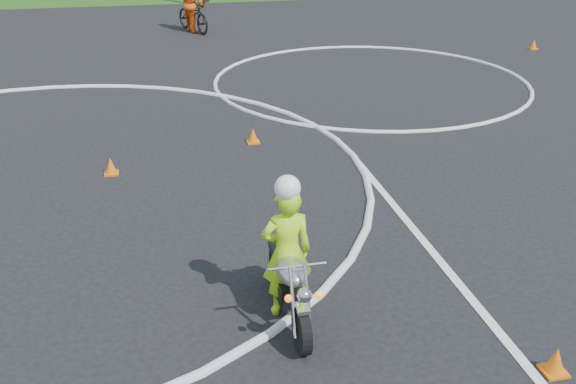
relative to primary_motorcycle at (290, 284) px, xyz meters
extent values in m
torus|color=silver|center=(-3.79, 4.60, -0.45)|extent=(12.12, 12.12, 0.12)
torus|color=silver|center=(4.21, 9.60, -0.45)|extent=(8.10, 8.10, 0.10)
cube|color=silver|center=(2.21, -0.40, -0.45)|extent=(0.12, 10.00, 0.01)
cylinder|color=black|center=(0.00, -0.59, -0.19)|extent=(0.11, 0.54, 0.53)
cylinder|color=black|center=(-0.01, 0.66, -0.19)|extent=(0.11, 0.54, 0.53)
cube|color=black|center=(0.00, 0.08, -0.10)|extent=(0.25, 0.49, 0.27)
ellipsoid|color=#9B9B9F|center=(0.00, -0.10, 0.24)|extent=(0.33, 0.57, 0.25)
cube|color=black|center=(-0.01, 0.35, 0.20)|extent=(0.24, 0.54, 0.09)
cylinder|color=white|center=(-0.08, -0.52, 0.12)|extent=(0.04, 0.32, 0.72)
cylinder|color=silver|center=(0.08, -0.52, 0.12)|extent=(0.04, 0.32, 0.72)
cube|color=white|center=(0.00, -0.61, 0.10)|extent=(0.13, 0.20, 0.04)
cylinder|color=white|center=(0.00, -0.37, 0.45)|extent=(0.62, 0.04, 0.03)
sphere|color=silver|center=(0.00, -0.68, 0.30)|extent=(0.16, 0.16, 0.16)
sphere|color=orange|center=(-0.16, -0.66, 0.28)|extent=(0.08, 0.08, 0.08)
sphere|color=orange|center=(0.16, -0.66, 0.28)|extent=(0.08, 0.08, 0.08)
cylinder|color=silver|center=(0.13, 0.44, -0.19)|extent=(0.08, 0.71, 0.07)
imported|color=#AFED19|center=(0.00, 0.13, 0.33)|extent=(0.58, 0.38, 1.58)
sphere|color=white|center=(0.00, 0.09, 1.14)|extent=(0.28, 0.28, 0.28)
imported|color=black|center=(0.28, 17.25, 0.11)|extent=(1.50, 2.26, 1.12)
imported|color=#E34E0B|center=(0.28, 17.25, 0.48)|extent=(1.00, 1.11, 1.87)
cone|color=orange|center=(10.42, 12.11, -0.30)|extent=(0.22, 0.22, 0.30)
cube|color=orange|center=(10.42, 12.11, -0.44)|extent=(0.24, 0.24, 0.03)
cone|color=orange|center=(2.42, -1.46, -0.30)|extent=(0.22, 0.22, 0.30)
cube|color=orange|center=(2.42, -1.46, -0.44)|extent=(0.24, 0.24, 0.03)
cone|color=orange|center=(0.51, 5.72, -0.30)|extent=(0.22, 0.22, 0.30)
cube|color=orange|center=(0.51, 5.72, -0.44)|extent=(0.24, 0.24, 0.03)
cone|color=orange|center=(-2.14, 4.71, -0.30)|extent=(0.22, 0.22, 0.30)
cube|color=orange|center=(-2.14, 4.71, -0.44)|extent=(0.24, 0.24, 0.03)
camera|label=1|loc=(-1.28, -5.90, 3.95)|focal=40.00mm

